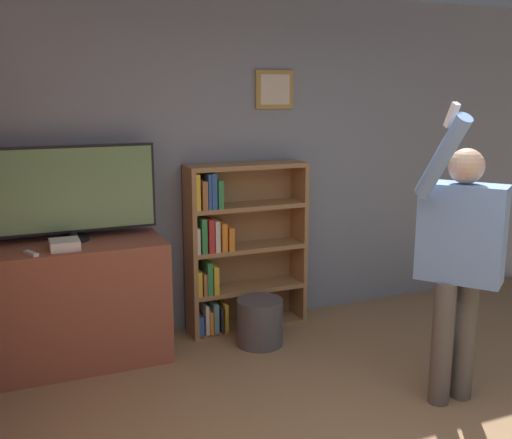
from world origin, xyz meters
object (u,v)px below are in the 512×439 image
Objects in this scene: bookshelf at (234,249)px; television at (71,192)px; game_console at (65,245)px; waste_bin at (260,322)px; person at (461,252)px.

television is at bearing -177.48° from bookshelf.
waste_bin is (1.39, -0.10, -0.74)m from game_console.
person is at bearing -58.20° from waste_bin.
television is 0.63× the size of person.
bookshelf is at bearing 11.98° from game_console.
bookshelf is 3.78× the size of waste_bin.
bookshelf is at bearing 170.23° from person.
television is 6.14× the size of game_console.
game_console is at bearing -109.95° from television.
bookshelf is 1.87m from person.
television reaches higher than waste_bin.
waste_bin is (-0.78, 1.26, -0.80)m from person.
television is at bearing 166.12° from waste_bin.
television is at bearing 70.05° from game_console.
person is (2.09, -1.59, -0.26)m from television.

